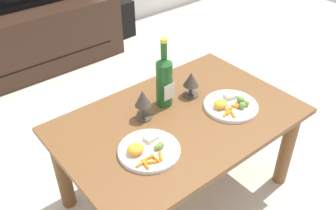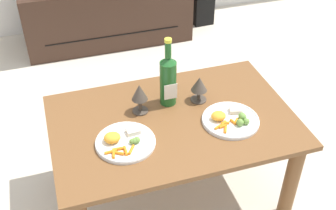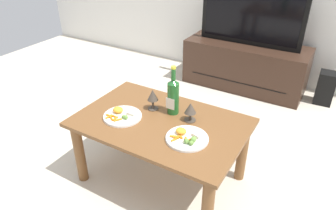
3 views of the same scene
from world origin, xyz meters
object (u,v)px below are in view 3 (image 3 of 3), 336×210
object	(u,v)px
tv_screen	(251,17)
dining_table	(161,132)
goblet_left	(153,96)
dinner_plate_right	(187,138)
goblet_right	(190,109)
dinner_plate_left	(122,115)
tv_stand	(245,66)
floor_speaker	(325,88)
wine_bottle	(173,95)

from	to	relation	value
tv_screen	dining_table	bearing A→B (deg)	-90.38
goblet_left	dining_table	bearing A→B (deg)	-39.33
dinner_plate_right	dining_table	bearing A→B (deg)	159.28
goblet_right	dinner_plate_left	world-z (taller)	goblet_right
tv_stand	tv_screen	distance (m)	0.54
dinner_plate_right	dinner_plate_left	bearing A→B (deg)	179.85
tv_screen	dinner_plate_left	world-z (taller)	tv_screen
tv_stand	floor_speaker	world-z (taller)	tv_stand
tv_screen	wine_bottle	size ratio (longest dim) A/B	3.15
goblet_right	dinner_plate_left	size ratio (longest dim) A/B	0.51
dinner_plate_left	dinner_plate_right	world-z (taller)	dinner_plate_left
goblet_left	dinner_plate_left	bearing A→B (deg)	-121.70
dining_table	goblet_right	size ratio (longest dim) A/B	8.46
wine_bottle	dinner_plate_left	size ratio (longest dim) A/B	1.33
wine_bottle	goblet_left	bearing A→B (deg)	-168.88
dinner_plate_right	floor_speaker	bearing A→B (deg)	72.09
tv_screen	tv_stand	bearing A→B (deg)	90.00
dining_table	dinner_plate_right	xyz separation A→B (m)	(0.24, -0.09, 0.10)
floor_speaker	dinner_plate_left	xyz separation A→B (m)	(-1.09, -1.88, 0.34)
tv_stand	wine_bottle	world-z (taller)	wine_bottle
dining_table	floor_speaker	size ratio (longest dim) A/B	3.26
tv_screen	goblet_left	distance (m)	1.65
wine_bottle	tv_screen	bearing A→B (deg)	90.22
tv_screen	dinner_plate_left	xyz separation A→B (m)	(-0.26, -1.83, -0.28)
dinner_plate_left	tv_screen	bearing A→B (deg)	82.02
floor_speaker	goblet_right	xyz separation A→B (m)	(-0.69, -1.69, 0.41)
dining_table	tv_stand	size ratio (longest dim) A/B	0.85
dining_table	goblet_right	world-z (taller)	goblet_right
goblet_left	dinner_plate_right	distance (m)	0.42
dining_table	tv_screen	xyz separation A→B (m)	(0.01, 1.74, 0.38)
dining_table	tv_screen	world-z (taller)	tv_screen
tv_screen	goblet_right	world-z (taller)	tv_screen
dinner_plate_left	dinner_plate_right	xyz separation A→B (m)	(0.49, -0.00, 0.00)
tv_stand	goblet_left	xyz separation A→B (m)	(-0.14, -1.64, 0.35)
dining_table	dinner_plate_left	xyz separation A→B (m)	(-0.25, -0.09, 0.10)
goblet_right	dinner_plate_left	xyz separation A→B (m)	(-0.41, -0.19, -0.07)
wine_bottle	dinner_plate_right	distance (m)	0.34
goblet_right	dinner_plate_right	distance (m)	0.22
goblet_right	tv_screen	bearing A→B (deg)	95.23
floor_speaker	dinner_plate_right	bearing A→B (deg)	-111.00
tv_stand	dinner_plate_left	xyz separation A→B (m)	(-0.26, -1.83, 0.26)
goblet_left	dinner_plate_left	xyz separation A→B (m)	(-0.12, -0.19, -0.09)
dining_table	goblet_right	distance (m)	0.26
goblet_left	dinner_plate_left	world-z (taller)	goblet_left
wine_bottle	dinner_plate_left	bearing A→B (deg)	-139.92
goblet_right	dinner_plate_left	bearing A→B (deg)	-154.62
floor_speaker	dinner_plate_right	distance (m)	2.01
dinner_plate_right	goblet_left	bearing A→B (deg)	152.09
floor_speaker	dinner_plate_left	distance (m)	2.20
wine_bottle	dinner_plate_left	distance (m)	0.36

